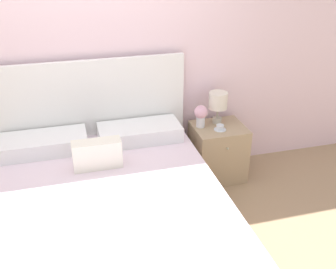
{
  "coord_description": "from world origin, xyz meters",
  "views": [
    {
      "loc": [
        -0.17,
        -3.48,
        2.25
      ],
      "look_at": [
        0.62,
        -0.58,
        0.73
      ],
      "focal_mm": 42.0,
      "sensor_mm": 36.0,
      "label": 1
    }
  ],
  "objects_px": {
    "table_lamp": "(218,102)",
    "teacup": "(220,128)",
    "nightstand": "(218,152)",
    "flower_vase": "(201,115)",
    "bed": "(105,213)"
  },
  "relations": [
    {
      "from": "table_lamp",
      "to": "flower_vase",
      "type": "xyz_separation_m",
      "value": [
        -0.19,
        -0.04,
        -0.09
      ]
    },
    {
      "from": "table_lamp",
      "to": "teacup",
      "type": "distance_m",
      "value": 0.26
    },
    {
      "from": "nightstand",
      "to": "teacup",
      "type": "relative_size",
      "value": 4.73
    },
    {
      "from": "table_lamp",
      "to": "teacup",
      "type": "height_order",
      "value": "table_lamp"
    },
    {
      "from": "bed",
      "to": "nightstand",
      "type": "xyz_separation_m",
      "value": [
        1.23,
        0.72,
        -0.02
      ]
    },
    {
      "from": "flower_vase",
      "to": "teacup",
      "type": "bearing_deg",
      "value": -36.87
    },
    {
      "from": "nightstand",
      "to": "flower_vase",
      "type": "distance_m",
      "value": 0.45
    },
    {
      "from": "table_lamp",
      "to": "teacup",
      "type": "xyz_separation_m",
      "value": [
        -0.03,
        -0.16,
        -0.2
      ]
    },
    {
      "from": "flower_vase",
      "to": "teacup",
      "type": "height_order",
      "value": "flower_vase"
    },
    {
      "from": "nightstand",
      "to": "teacup",
      "type": "distance_m",
      "value": 0.31
    },
    {
      "from": "bed",
      "to": "flower_vase",
      "type": "bearing_deg",
      "value": 36.39
    },
    {
      "from": "bed",
      "to": "teacup",
      "type": "relative_size",
      "value": 17.51
    },
    {
      "from": "bed",
      "to": "table_lamp",
      "type": "height_order",
      "value": "bed"
    },
    {
      "from": "teacup",
      "to": "table_lamp",
      "type": "bearing_deg",
      "value": 79.19
    },
    {
      "from": "nightstand",
      "to": "table_lamp",
      "type": "distance_m",
      "value": 0.52
    }
  ]
}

